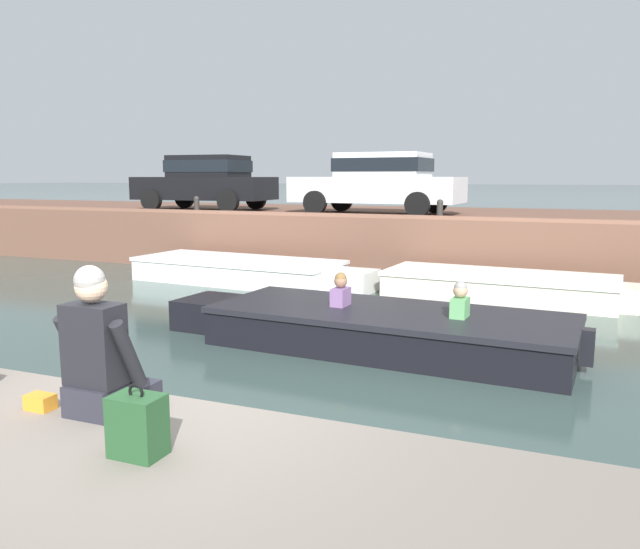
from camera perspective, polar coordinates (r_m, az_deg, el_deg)
name	(u,v)px	position (r m, az deg, el deg)	size (l,w,h in m)	color
ground_plane	(374,339)	(9.37, 4.96, -5.91)	(400.00, 400.00, 0.00)	#384C47
far_quay_wall	(467,240)	(17.15, 13.25, 3.10)	(60.00, 6.00, 1.45)	brown
far_wall_coping	(447,218)	(14.26, 11.49, 5.11)	(60.00, 0.24, 0.08)	brown
boat_moored_west_white	(247,271)	(14.32, -6.71, 0.32)	(5.82, 2.20, 0.53)	white
boat_moored_central_cream	(510,287)	(12.77, 16.95, -1.10)	(5.33, 2.02, 0.52)	silver
motorboat_passing	(373,328)	(8.89, 4.85, -4.86)	(6.12, 2.23, 1.04)	black
car_leftmost_black	(206,180)	(18.30, -10.37, 8.47)	(3.98, 2.04, 1.54)	black
car_left_inner_white	(379,181)	(16.12, 5.43, 8.54)	(4.35, 2.06, 1.54)	white
mooring_bollard_west	(197,204)	(16.93, -11.21, 6.37)	(0.15, 0.15, 0.45)	#2D2B28
mooring_bollard_mid	(440,208)	(14.41, 10.91, 5.96)	(0.15, 0.15, 0.45)	#2D2B28
person_seated_right	(100,356)	(4.25, -19.45, -7.07)	(0.53, 0.52, 0.96)	#282833
bottle_drink	(86,390)	(4.51, -20.57, -9.86)	(0.06, 0.06, 0.20)	#CCC64C
backpack_on_ledge	(139,426)	(3.62, -16.22, -13.14)	(0.28, 0.24, 0.41)	#234C28
snack_bag	(40,402)	(4.53, -24.21, -10.58)	(0.18, 0.12, 0.10)	orange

